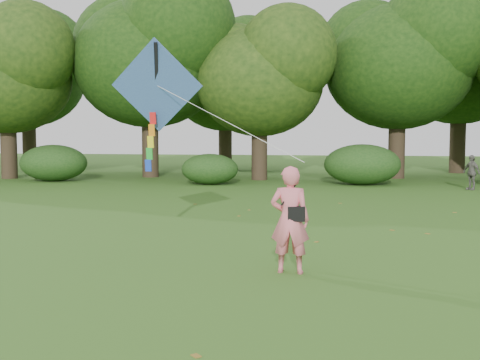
# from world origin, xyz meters

# --- Properties ---
(ground) EXTENTS (100.00, 100.00, 0.00)m
(ground) POSITION_xyz_m (0.00, 0.00, 0.00)
(ground) COLOR #265114
(ground) RESTS_ON ground
(man_kite_flyer) EXTENTS (0.73, 0.51, 1.91)m
(man_kite_flyer) POSITION_xyz_m (0.69, 0.27, 0.95)
(man_kite_flyer) COLOR #EB6E7C
(man_kite_flyer) RESTS_ON ground
(bystander_right) EXTENTS (0.78, 0.92, 1.48)m
(bystander_right) POSITION_xyz_m (7.42, 16.12, 0.74)
(bystander_right) COLOR #67635B
(bystander_right) RESTS_ON ground
(crossbody_bag) EXTENTS (0.43, 0.20, 0.73)m
(crossbody_bag) POSITION_xyz_m (0.81, 0.24, 1.08)
(crossbody_bag) COLOR black
(crossbody_bag) RESTS_ON ground
(flying_kite) EXTENTS (4.33, 2.70, 2.88)m
(flying_kite) POSITION_xyz_m (-2.35, 2.54, 3.44)
(flying_kite) COLOR #2638A7
(flying_kite) RESTS_ON ground
(tree_line) EXTENTS (54.70, 15.30, 9.48)m
(tree_line) POSITION_xyz_m (1.67, 22.88, 5.60)
(tree_line) COLOR #3A2D1E
(tree_line) RESTS_ON ground
(shrub_band) EXTENTS (39.15, 3.22, 1.88)m
(shrub_band) POSITION_xyz_m (-0.72, 17.60, 0.86)
(shrub_band) COLOR #264919
(shrub_band) RESTS_ON ground
(fallen_leaves) EXTENTS (10.77, 14.58, 0.01)m
(fallen_leaves) POSITION_xyz_m (0.42, 5.24, 0.01)
(fallen_leaves) COLOR olive
(fallen_leaves) RESTS_ON ground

